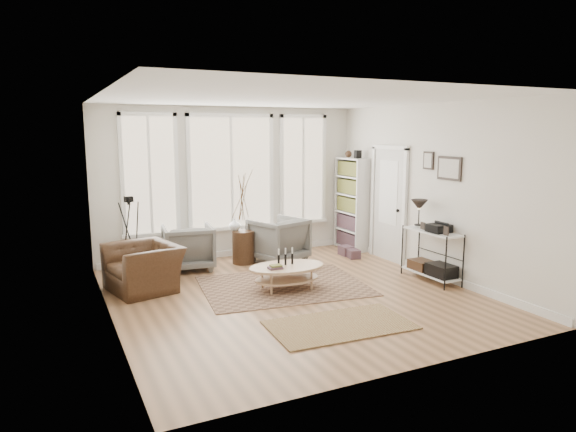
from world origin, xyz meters
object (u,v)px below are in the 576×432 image
side_table (243,220)px  accent_chair (144,268)px  armchair_left (188,247)px  low_shelf (431,250)px  bookcase (352,204)px  armchair_right (278,240)px  coffee_table (286,271)px

side_table → accent_chair: (-1.97, -0.87, -0.47)m
armchair_left → side_table: bearing=-175.2°
armchair_left → accent_chair: bearing=51.3°
low_shelf → accent_chair: low_shelf is taller
bookcase → armchair_right: size_ratio=2.25×
armchair_left → coffee_table: bearing=127.0°
armchair_right → side_table: (-0.65, 0.14, 0.41)m
armchair_left → bookcase: bearing=-171.2°
side_table → accent_chair: 2.20m
bookcase → coffee_table: 3.18m
low_shelf → side_table: size_ratio=0.76×
accent_chair → armchair_left: bearing=120.9°
coffee_table → armchair_right: (0.62, 1.67, 0.12)m
coffee_table → armchair_left: armchair_left is taller
bookcase → armchair_left: 3.53m
bookcase → armchair_right: 1.90m
coffee_table → accent_chair: accent_chair is taller
armchair_right → side_table: side_table is taller
armchair_right → accent_chair: (-2.62, -0.72, -0.06)m
coffee_table → low_shelf: bearing=-13.5°
side_table → armchair_right: bearing=-12.3°
bookcase → armchair_left: bookcase is taller
side_table → accent_chair: size_ratio=1.57×
armchair_left → armchair_right: armchair_right is taller
armchair_left → armchair_right: 1.69m
low_shelf → armchair_left: low_shelf is taller
accent_chair → armchair_right: bearing=92.3°
coffee_table → accent_chair: bearing=154.8°
bookcase → armchair_right: bookcase is taller
bookcase → armchair_right: (-1.80, -0.29, -0.54)m
coffee_table → side_table: size_ratio=0.72×
coffee_table → armchair_left: size_ratio=1.40×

